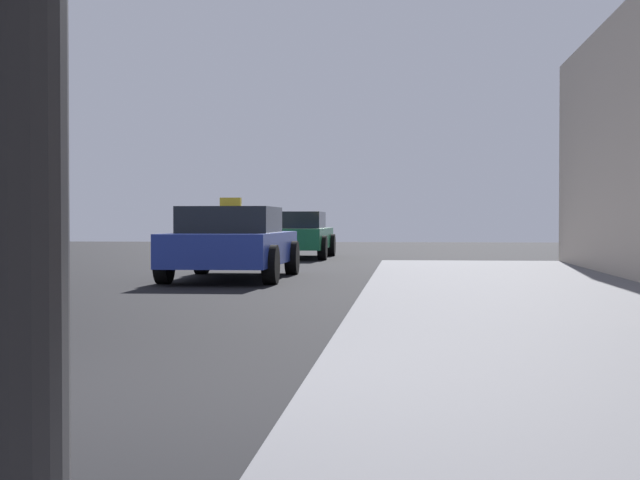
# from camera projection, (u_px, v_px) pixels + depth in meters

# --- Properties ---
(car_blue) EXTENTS (1.97, 4.39, 1.43)m
(car_blue) POSITION_uv_depth(u_px,v_px,m) (233.00, 242.00, 16.59)
(car_blue) COLOR #233899
(car_blue) RESTS_ON ground_plane
(car_green) EXTENTS (1.93, 4.36, 1.27)m
(car_green) POSITION_uv_depth(u_px,v_px,m) (296.00, 235.00, 25.90)
(car_green) COLOR #196638
(car_green) RESTS_ON ground_plane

